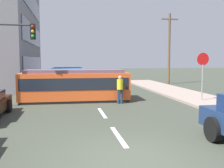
{
  "coord_description": "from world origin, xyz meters",
  "views": [
    {
      "loc": [
        -1.75,
        -6.47,
        2.6
      ],
      "look_at": [
        0.89,
        8.2,
        1.21
      ],
      "focal_mm": 41.79,
      "sensor_mm": 36.0,
      "label": 1
    }
  ],
  "objects_px": {
    "traffic_light_mast": "(9,47)",
    "utility_pole_mid": "(169,47)",
    "streetcar_tram": "(75,85)",
    "pedestrian_crossing": "(120,88)",
    "city_bus": "(67,78)",
    "stop_sign": "(203,66)"
  },
  "relations": [
    {
      "from": "streetcar_tram",
      "to": "pedestrian_crossing",
      "type": "distance_m",
      "value": 3.06
    },
    {
      "from": "stop_sign",
      "to": "utility_pole_mid",
      "type": "bearing_deg",
      "value": 77.16
    },
    {
      "from": "pedestrian_crossing",
      "to": "traffic_light_mast",
      "type": "xyz_separation_m",
      "value": [
        -6.11,
        -0.16,
        2.32
      ]
    },
    {
      "from": "streetcar_tram",
      "to": "stop_sign",
      "type": "height_order",
      "value": "stop_sign"
    },
    {
      "from": "streetcar_tram",
      "to": "stop_sign",
      "type": "distance_m",
      "value": 7.97
    },
    {
      "from": "pedestrian_crossing",
      "to": "traffic_light_mast",
      "type": "height_order",
      "value": "traffic_light_mast"
    },
    {
      "from": "traffic_light_mast",
      "to": "city_bus",
      "type": "bearing_deg",
      "value": 67.95
    },
    {
      "from": "city_bus",
      "to": "stop_sign",
      "type": "relative_size",
      "value": 1.93
    },
    {
      "from": "pedestrian_crossing",
      "to": "traffic_light_mast",
      "type": "relative_size",
      "value": 0.36
    },
    {
      "from": "streetcar_tram",
      "to": "stop_sign",
      "type": "bearing_deg",
      "value": -14.97
    },
    {
      "from": "city_bus",
      "to": "stop_sign",
      "type": "distance_m",
      "value": 11.33
    },
    {
      "from": "stop_sign",
      "to": "traffic_light_mast",
      "type": "distance_m",
      "value": 11.18
    },
    {
      "from": "stop_sign",
      "to": "utility_pole_mid",
      "type": "distance_m",
      "value": 12.12
    },
    {
      "from": "traffic_light_mast",
      "to": "utility_pole_mid",
      "type": "bearing_deg",
      "value": 39.66
    },
    {
      "from": "pedestrian_crossing",
      "to": "streetcar_tram",
      "type": "bearing_deg",
      "value": 148.07
    },
    {
      "from": "streetcar_tram",
      "to": "utility_pole_mid",
      "type": "bearing_deg",
      "value": 43.23
    },
    {
      "from": "city_bus",
      "to": "traffic_light_mast",
      "type": "bearing_deg",
      "value": -112.05
    },
    {
      "from": "streetcar_tram",
      "to": "pedestrian_crossing",
      "type": "xyz_separation_m",
      "value": [
        2.59,
        -1.62,
        -0.08
      ]
    },
    {
      "from": "traffic_light_mast",
      "to": "utility_pole_mid",
      "type": "height_order",
      "value": "utility_pole_mid"
    },
    {
      "from": "city_bus",
      "to": "traffic_light_mast",
      "type": "xyz_separation_m",
      "value": [
        -3.1,
        -7.65,
        2.18
      ]
    },
    {
      "from": "pedestrian_crossing",
      "to": "traffic_light_mast",
      "type": "bearing_deg",
      "value": -178.52
    },
    {
      "from": "city_bus",
      "to": "utility_pole_mid",
      "type": "bearing_deg",
      "value": 19.5
    }
  ]
}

